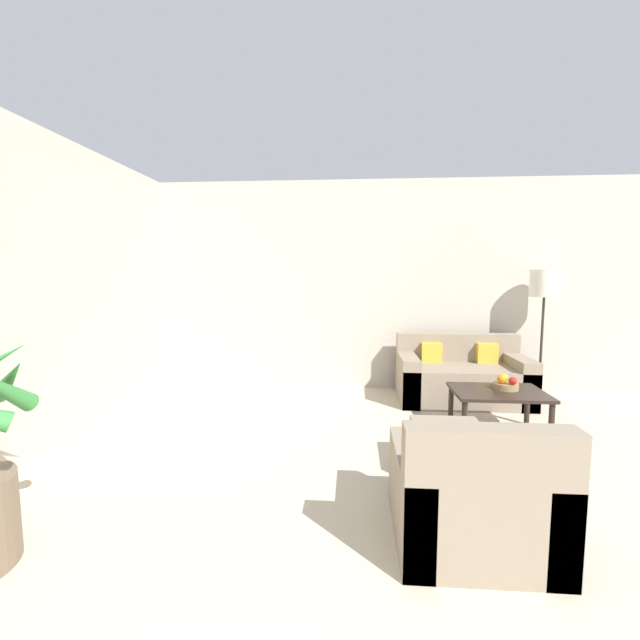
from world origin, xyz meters
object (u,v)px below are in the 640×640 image
Objects in this scene: sofa_loveseat at (462,378)px; apple_green at (504,377)px; fruit_bowl at (506,386)px; coffee_table at (498,396)px; ottoman at (449,449)px; orange_fruit at (502,379)px; apple_red at (513,381)px; floor_lamp at (544,289)px; armchair at (471,498)px.

apple_green is (0.17, -0.92, 0.23)m from sofa_loveseat.
fruit_bowl is (0.17, -0.98, 0.17)m from sofa_loveseat.
ottoman is (-0.63, -0.84, -0.18)m from coffee_table.
sofa_loveseat is 1.03m from orange_fruit.
apple_green is at bearing 59.67° from orange_fruit.
apple_red reaches higher than fruit_bowl.
armchair is at bearing -118.43° from floor_lamp.
orange_fruit is 1.93m from armchair.
apple_red is 0.13m from apple_green.
ottoman is at bearing -126.26° from floor_lamp.
orange_fruit is at bearing -125.39° from floor_lamp.
ottoman is at bearing -132.09° from apple_red.
coffee_table is (-0.91, -1.26, -0.97)m from floor_lamp.
coffee_table is 0.20m from apple_red.
ottoman is (-1.54, -2.10, -1.15)m from floor_lamp.
floor_lamp reaches higher than apple_red.
apple_red is (-0.78, -1.26, -0.81)m from floor_lamp.
floor_lamp is at bearing 55.65° from fruit_bowl.
sofa_loveseat and armchair have the same top height.
fruit_bowl is at bearing -93.49° from apple_green.
apple_green reaches higher than ottoman.
apple_red is at bearing -78.91° from sofa_loveseat.
armchair is 0.88m from ottoman.
apple_green reaches higher than fruit_bowl.
apple_green is at bearing -125.74° from floor_lamp.
apple_green is at bearing 53.14° from ottoman.
orange_fruit is (-0.05, -0.08, 0.01)m from apple_green.
apple_green is 0.10m from orange_fruit.
fruit_bowl is at bearing -124.35° from floor_lamp.
floor_lamp is 1.83m from coffee_table.
apple_green is at bearing 54.50° from coffee_table.
apple_green is 2.02m from armchair.
coffee_table is 0.14m from fruit_bowl.
floor_lamp is 3.54m from armchair.
floor_lamp reaches higher than ottoman.
floor_lamp is at bearing 58.18° from apple_red.
apple_green is at bearing -79.50° from sofa_loveseat.
apple_red is 0.09m from orange_fruit.
sofa_loveseat is 1.05m from coffee_table.
fruit_bowl is 0.09m from apple_green.
orange_fruit is at bearing 67.00° from armchair.
floor_lamp is 6.78× the size of fruit_bowl.
floor_lamp is 1.69m from apple_red.
fruit_bowl is 2.97× the size of apple_green.
orange_fruit is (-0.86, -1.22, -0.81)m from floor_lamp.
floor_lamp is 17.10× the size of orange_fruit.
apple_green is 0.09× the size of armchair.
orange_fruit is (-0.08, 0.04, 0.01)m from apple_red.
armchair is at bearing -113.35° from apple_green.
sofa_loveseat is at bearing 100.50° from apple_green.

